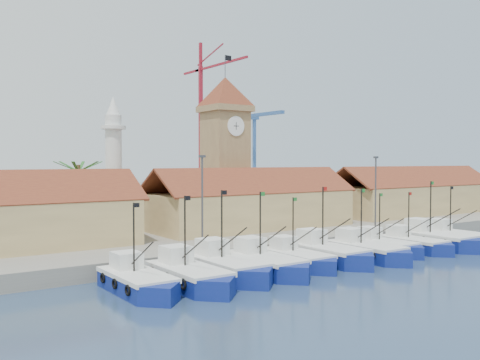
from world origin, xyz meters
TOP-DOWN VIEW (x-y plane):
  - ground at (0.00, 0.00)m, footprint 400.00×400.00m
  - quay at (0.00, 24.00)m, footprint 140.00×32.00m
  - terminal at (0.00, 110.00)m, footprint 240.00×80.00m
  - boat_0 at (-23.18, 2.59)m, footprint 3.45×9.44m
  - boat_1 at (-19.09, 1.92)m, footprint 3.66×10.03m
  - boat_2 at (-14.89, 2.98)m, footprint 3.79×10.38m
  - boat_3 at (-11.14, 2.49)m, footprint 3.67×10.05m
  - boat_4 at (-6.90, 3.07)m, footprint 3.31×9.08m
  - boat_5 at (-3.03, 2.99)m, footprint 3.77×10.33m
  - boat_6 at (1.33, 1.99)m, footprint 3.63×9.95m
  - boat_7 at (5.59, 3.34)m, footprint 3.29×9.01m
  - boat_8 at (9.44, 2.50)m, footprint 3.31×9.06m
  - boat_9 at (13.45, 2.41)m, footprint 3.88×10.62m
  - boat_10 at (17.63, 2.70)m, footprint 3.51×9.62m
  - hall_center at (0.00, 20.00)m, footprint 27.04×10.13m
  - hall_right at (32.00, 20.00)m, footprint 31.20×10.13m
  - clock_tower at (0.00, 26.00)m, footprint 5.80×5.80m
  - minaret at (-15.00, 28.00)m, footprint 3.00×3.00m
  - palm_tree at (-20.00, 26.00)m, footprint 5.60×5.03m
  - lamp_posts at (0.50, 12.00)m, footprint 80.70×0.25m
  - crane_red_right at (43.18, 103.44)m, footprint 1.00×34.03m
  - gantry at (62.00, 106.65)m, footprint 13.00×22.00m

SIDE VIEW (x-z plane):
  - ground at x=0.00m, z-range 0.00..0.00m
  - boat_7 at x=5.59m, z-range -2.71..4.12m
  - boat_8 at x=9.44m, z-range -2.72..4.13m
  - boat_4 at x=-6.90m, z-range -2.73..4.15m
  - boat_0 at x=-23.18m, z-range -2.83..4.31m
  - quay at x=0.00m, z-range 0.00..1.50m
  - boat_10 at x=17.63m, z-range -2.89..4.39m
  - boat_6 at x=1.33m, z-range -2.99..4.54m
  - boat_1 at x=-19.09m, z-range -3.01..4.58m
  - boat_3 at x=-11.14m, z-range -3.02..4.59m
  - boat_5 at x=-3.03m, z-range -3.10..4.72m
  - boat_2 at x=-14.89m, z-range -3.12..4.74m
  - boat_9 at x=13.45m, z-range -3.19..4.85m
  - terminal at x=0.00m, z-range 0.00..2.00m
  - hall_center at x=0.00m, z-range 0.18..7.79m
  - hall_right at x=32.00m, z-range 0.18..7.79m
  - palm_tree at x=-20.00m, z-range 2.05..10.44m
  - lamp_posts at x=0.50m, z-range 1.96..10.99m
  - minaret at x=-15.00m, z-range 1.58..17.88m
  - clock_tower at x=0.00m, z-range 0.61..23.31m
  - gantry at x=62.00m, z-range 8.44..31.64m
  - crane_red_right at x=43.18m, z-range 4.50..47.94m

